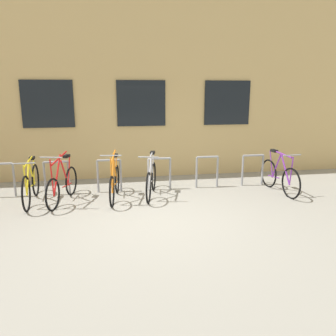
{
  "coord_description": "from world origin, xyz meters",
  "views": [
    {
      "loc": [
        -0.79,
        -5.91,
        2.38
      ],
      "look_at": [
        0.46,
        1.6,
        0.6
      ],
      "focal_mm": 35.78,
      "sensor_mm": 36.0,
      "label": 1
    }
  ],
  "objects_px": {
    "bicycle_purple": "(279,176)",
    "bicycle_orange": "(115,182)",
    "bicycle_red": "(62,185)",
    "bicycle_silver": "(151,180)",
    "bicycle_yellow": "(31,184)"
  },
  "relations": [
    {
      "from": "bicycle_purple",
      "to": "bicycle_orange",
      "type": "bearing_deg",
      "value": 178.23
    },
    {
      "from": "bicycle_orange",
      "to": "bicycle_red",
      "type": "xyz_separation_m",
      "value": [
        -1.12,
        -0.01,
        0.0
      ]
    },
    {
      "from": "bicycle_orange",
      "to": "bicycle_silver",
      "type": "bearing_deg",
      "value": 6.19
    },
    {
      "from": "bicycle_orange",
      "to": "bicycle_purple",
      "type": "bearing_deg",
      "value": -1.77
    },
    {
      "from": "bicycle_orange",
      "to": "bicycle_purple",
      "type": "distance_m",
      "value": 3.87
    },
    {
      "from": "bicycle_red",
      "to": "bicycle_purple",
      "type": "bearing_deg",
      "value": -1.21
    },
    {
      "from": "bicycle_orange",
      "to": "bicycle_purple",
      "type": "height_order",
      "value": "bicycle_orange"
    },
    {
      "from": "bicycle_orange",
      "to": "bicycle_yellow",
      "type": "height_order",
      "value": "bicycle_orange"
    },
    {
      "from": "bicycle_yellow",
      "to": "bicycle_silver",
      "type": "bearing_deg",
      "value": 0.71
    },
    {
      "from": "bicycle_orange",
      "to": "bicycle_red",
      "type": "height_order",
      "value": "bicycle_red"
    },
    {
      "from": "bicycle_yellow",
      "to": "bicycle_red",
      "type": "height_order",
      "value": "bicycle_red"
    },
    {
      "from": "bicycle_purple",
      "to": "bicycle_yellow",
      "type": "height_order",
      "value": "bicycle_purple"
    },
    {
      "from": "bicycle_silver",
      "to": "bicycle_purple",
      "type": "xyz_separation_m",
      "value": [
        3.04,
        -0.21,
        0.0
      ]
    },
    {
      "from": "bicycle_purple",
      "to": "bicycle_yellow",
      "type": "relative_size",
      "value": 0.92
    },
    {
      "from": "bicycle_purple",
      "to": "bicycle_yellow",
      "type": "xyz_separation_m",
      "value": [
        -5.65,
        0.18,
        0.01
      ]
    }
  ]
}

